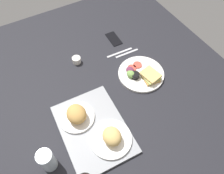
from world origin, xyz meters
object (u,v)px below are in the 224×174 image
object	(u,v)px
drinking_glass	(47,160)
knife	(120,52)
espresso_cup	(77,60)
cell_phone	(114,39)
fork	(127,53)
plate_with_salad	(141,74)
bread_plate_far	(77,115)
serving_tray	(93,129)
bread_plate_near	(111,138)

from	to	relation	value
drinking_glass	knife	bearing A→B (deg)	-54.84
espresso_cup	cell_phone	size ratio (longest dim) A/B	0.39
knife	fork	bearing A→B (deg)	145.97
plate_with_salad	drinking_glass	xyz separation A→B (cm)	(-23.92, 69.14, 5.01)
bread_plate_far	knife	size ratio (longest dim) A/B	1.02
serving_tray	bread_plate_far	bearing A→B (deg)	27.50
serving_tray	bread_plate_near	distance (cm)	12.15
serving_tray	drinking_glass	xyz separation A→B (cm)	(-6.03, 26.50, 5.90)
espresso_cup	plate_with_salad	bearing A→B (deg)	-134.89
bread_plate_near	fork	size ratio (longest dim) A/B	1.27
espresso_cup	knife	bearing A→B (deg)	-103.10
bread_plate_near	espresso_cup	world-z (taller)	bread_plate_near
bread_plate_far	plate_with_salad	size ratio (longest dim) A/B	0.68
serving_tray	fork	xyz separation A→B (cm)	(38.55, -45.05, -0.55)
serving_tray	espresso_cup	xyz separation A→B (cm)	(48.28, -12.14, 1.20)
plate_with_salad	knife	xyz separation A→B (cm)	(23.66, 1.59, -1.44)
bread_plate_far	cell_phone	xyz separation A→B (cm)	(45.90, -49.20, -4.97)
serving_tray	drinking_glass	size ratio (longest dim) A/B	3.36
drinking_glass	bread_plate_far	bearing A→B (deg)	-54.38
plate_with_salad	espresso_cup	bearing A→B (deg)	45.11
fork	cell_phone	world-z (taller)	cell_phone
bread_plate_near	cell_phone	distance (cm)	76.53
plate_with_salad	cell_phone	world-z (taller)	plate_with_salad
bread_plate_near	knife	distance (cm)	63.21
plate_with_salad	bread_plate_far	bearing A→B (deg)	100.08
plate_with_salad	knife	size ratio (longest dim) A/B	1.52
cell_phone	bread_plate_far	bearing A→B (deg)	135.15
drinking_glass	fork	world-z (taller)	drinking_glass
espresso_cup	drinking_glass	bearing A→B (deg)	144.57
plate_with_salad	fork	size ratio (longest dim) A/B	1.70
bread_plate_far	fork	size ratio (longest dim) A/B	1.14
serving_tray	knife	xyz separation A→B (cm)	(41.55, -41.05, -0.55)
bread_plate_near	espresso_cup	distance (cm)	59.07
bread_plate_near	cell_phone	xyz separation A→B (cm)	(65.65, -39.10, -4.15)
serving_tray	knife	size ratio (longest dim) A/B	2.37
bread_plate_near	knife	size ratio (longest dim) A/B	1.14
bread_plate_far	cell_phone	size ratio (longest dim) A/B	1.35
knife	cell_phone	xyz separation A→B (cm)	(13.78, -3.24, 0.15)
bread_plate_far	knife	xyz separation A→B (cm)	(32.12, -45.96, -5.12)
serving_tray	espresso_cup	distance (cm)	49.79
bread_plate_near	bread_plate_far	xyz separation A→B (cm)	(19.76, 10.10, 0.83)
bread_plate_near	plate_with_salad	world-z (taller)	bread_plate_near
espresso_cup	fork	world-z (taller)	espresso_cup
plate_with_salad	drinking_glass	bearing A→B (deg)	109.09
bread_plate_far	fork	distance (cm)	58.05
knife	cell_phone	distance (cm)	14.16
plate_with_salad	espresso_cup	world-z (taller)	plate_with_salad
bread_plate_near	drinking_glass	size ratio (longest dim) A/B	1.61
knife	bread_plate_near	bearing A→B (deg)	58.18
serving_tray	cell_phone	bearing A→B (deg)	-38.67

